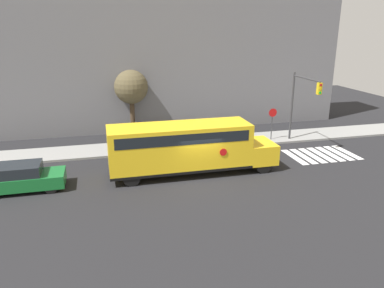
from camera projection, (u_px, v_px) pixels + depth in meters
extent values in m
plane|color=black|center=(200.00, 178.00, 22.55)|extent=(60.00, 60.00, 0.00)
cube|color=gray|center=(177.00, 145.00, 28.53)|extent=(44.00, 3.00, 0.15)
cube|color=slate|center=(161.00, 48.00, 32.46)|extent=(32.00, 4.00, 13.79)
cube|color=white|center=(294.00, 157.00, 26.11)|extent=(0.50, 3.20, 0.01)
cube|color=white|center=(303.00, 156.00, 26.27)|extent=(0.50, 3.20, 0.01)
cube|color=white|center=(312.00, 155.00, 26.43)|extent=(0.50, 3.20, 0.01)
cube|color=white|center=(321.00, 155.00, 26.59)|extent=(0.50, 3.20, 0.01)
cube|color=white|center=(330.00, 154.00, 26.76)|extent=(0.50, 3.20, 0.01)
cube|color=white|center=(338.00, 153.00, 26.92)|extent=(0.50, 3.20, 0.01)
cube|color=white|center=(347.00, 152.00, 27.08)|extent=(0.50, 3.20, 0.01)
cube|color=yellow|center=(180.00, 146.00, 22.62)|extent=(8.53, 2.50, 2.67)
cube|color=yellow|center=(258.00, 151.00, 24.03)|extent=(1.78, 2.50, 1.25)
cube|color=black|center=(180.00, 166.00, 23.00)|extent=(8.53, 2.54, 0.16)
cube|color=black|center=(180.00, 134.00, 22.38)|extent=(7.85, 2.53, 0.64)
cylinder|color=red|center=(223.00, 152.00, 22.01)|extent=(0.44, 0.02, 0.44)
cylinder|color=black|center=(250.00, 154.00, 25.18)|extent=(1.00, 0.30, 1.00)
cylinder|color=black|center=(263.00, 165.00, 23.18)|extent=(1.00, 0.30, 1.00)
cylinder|color=black|center=(128.00, 165.00, 23.30)|extent=(1.00, 0.30, 1.00)
cylinder|color=black|center=(131.00, 178.00, 21.30)|extent=(1.00, 0.30, 1.00)
cube|color=#196B2D|center=(25.00, 180.00, 20.73)|extent=(4.29, 1.84, 0.71)
cube|color=#1E2328|center=(18.00, 170.00, 20.47)|extent=(2.40, 1.69, 0.60)
cylinder|color=black|center=(54.00, 177.00, 21.88)|extent=(0.64, 0.22, 0.64)
cylinder|color=black|center=(51.00, 188.00, 20.40)|extent=(0.64, 0.22, 0.64)
cylinder|color=black|center=(1.00, 182.00, 21.22)|extent=(0.64, 0.22, 0.64)
cylinder|color=#38383A|center=(272.00, 127.00, 29.34)|extent=(0.07, 0.07, 2.35)
cylinder|color=red|center=(273.00, 113.00, 28.95)|extent=(0.66, 0.03, 0.66)
cylinder|color=#38383A|center=(292.00, 107.00, 29.08)|extent=(0.16, 0.16, 5.40)
cylinder|color=#38383A|center=(307.00, 79.00, 26.69)|extent=(0.10, 3.57, 0.10)
cube|color=yellow|center=(319.00, 89.00, 25.26)|extent=(0.28, 0.28, 0.80)
cylinder|color=red|center=(321.00, 85.00, 25.05)|extent=(0.18, 0.02, 0.18)
cylinder|color=#EAB214|center=(321.00, 89.00, 25.13)|extent=(0.18, 0.02, 0.18)
cylinder|color=green|center=(320.00, 93.00, 25.20)|extent=(0.18, 0.02, 0.18)
cylinder|color=#423323|center=(133.00, 116.00, 30.86)|extent=(0.39, 0.39, 3.22)
sphere|color=brown|center=(131.00, 87.00, 30.12)|extent=(2.74, 2.74, 2.74)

